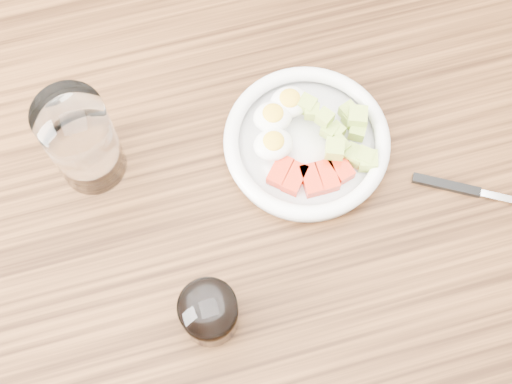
# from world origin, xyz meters

# --- Properties ---
(ground) EXTENTS (4.00, 4.00, 0.00)m
(ground) POSITION_xyz_m (0.00, 0.00, 0.00)
(ground) COLOR brown
(ground) RESTS_ON ground
(dining_table) EXTENTS (1.50, 0.90, 0.77)m
(dining_table) POSITION_xyz_m (0.00, 0.00, 0.67)
(dining_table) COLOR brown
(dining_table) RESTS_ON ground
(bowl) EXTENTS (0.20, 0.20, 0.05)m
(bowl) POSITION_xyz_m (0.07, 0.06, 0.79)
(bowl) COLOR white
(bowl) RESTS_ON dining_table
(fork) EXTENTS (0.16, 0.10, 0.01)m
(fork) POSITION_xyz_m (0.24, -0.04, 0.77)
(fork) COLOR black
(fork) RESTS_ON dining_table
(water_glass) EXTENTS (0.08, 0.08, 0.14)m
(water_glass) POSITION_xyz_m (-0.19, 0.11, 0.84)
(water_glass) COLOR white
(water_glass) RESTS_ON dining_table
(coffee_glass) EXTENTS (0.06, 0.06, 0.07)m
(coffee_glass) POSITION_xyz_m (-0.10, -0.11, 0.81)
(coffee_glass) COLOR white
(coffee_glass) RESTS_ON dining_table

